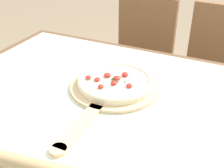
{
  "coord_description": "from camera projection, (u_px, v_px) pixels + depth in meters",
  "views": [
    {
      "loc": [
        0.33,
        -0.72,
        1.3
      ],
      "look_at": [
        -0.04,
        0.08,
        0.77
      ],
      "focal_mm": 45.0,
      "sensor_mm": 36.0,
      "label": 1
    }
  ],
  "objects": [
    {
      "name": "chair_right",
      "position": [
        214.0,
        72.0,
        1.65
      ],
      "size": [
        0.43,
        0.43,
        0.88
      ],
      "rotation": [
        0.0,
        0.0,
        -0.08
      ],
      "color": "brown",
      "rests_on": "ground_plane"
    },
    {
      "name": "pizza",
      "position": [
        115.0,
        81.0,
        1.06
      ],
      "size": [
        0.29,
        0.29,
        0.03
      ],
      "color": "beige",
      "rests_on": "pizza_peel"
    },
    {
      "name": "chair_left",
      "position": [
        139.0,
        58.0,
        1.82
      ],
      "size": [
        0.42,
        0.42,
        0.88
      ],
      "rotation": [
        0.0,
        0.0,
        -0.05
      ],
      "color": "brown",
      "rests_on": "ground_plane"
    },
    {
      "name": "towel_cloth",
      "position": [
        113.0,
        106.0,
        0.97
      ],
      "size": [
        1.32,
        0.95,
        0.0
      ],
      "color": "silver",
      "rests_on": "dining_table"
    },
    {
      "name": "dining_table",
      "position": [
        113.0,
        128.0,
        1.02
      ],
      "size": [
        1.4,
        1.03,
        0.73
      ],
      "color": "brown",
      "rests_on": "ground_plane"
    },
    {
      "name": "pizza_peel",
      "position": [
        112.0,
        89.0,
        1.05
      ],
      "size": [
        0.34,
        0.58,
        0.01
      ],
      "color": "#D6B784",
      "rests_on": "towel_cloth"
    },
    {
      "name": "rolling_pin",
      "position": [
        23.0,
        164.0,
        0.71
      ],
      "size": [
        0.48,
        0.1,
        0.04
      ],
      "rotation": [
        0.0,
        0.0,
        0.14
      ],
      "color": "tan",
      "rests_on": "towel_cloth"
    }
  ]
}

